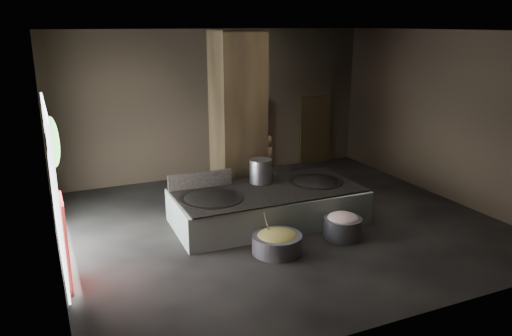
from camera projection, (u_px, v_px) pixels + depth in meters
name	position (u px, v px, depth m)	size (l,w,h in m)	color
floor	(280.00, 224.00, 12.12)	(10.00, 9.00, 0.10)	black
ceiling	(282.00, 28.00, 10.83)	(10.00, 9.00, 0.10)	black
back_wall	(215.00, 104.00, 15.46)	(10.00, 0.10, 4.50)	black
front_wall	(418.00, 190.00, 7.49)	(10.00, 0.10, 4.50)	black
left_wall	(44.00, 155.00, 9.49)	(0.10, 9.00, 4.50)	black
right_wall	(448.00, 116.00, 13.45)	(0.10, 9.00, 4.50)	black
pillar	(238.00, 119.00, 13.02)	(1.20, 1.20, 4.50)	black
hearth_platform	(268.00, 206.00, 12.07)	(4.53, 2.17, 0.79)	silver
platform_cap	(268.00, 190.00, 11.95)	(4.43, 2.13, 0.03)	black
wok_left	(212.00, 201.00, 11.36)	(1.43, 1.43, 0.39)	black
wok_left_rim	(212.00, 199.00, 11.34)	(1.46, 1.46, 0.05)	black
wok_right	(316.00, 185.00, 12.55)	(1.33, 1.33, 0.37)	black
wok_right_rim	(316.00, 182.00, 12.53)	(1.36, 1.36, 0.05)	black
stock_pot	(260.00, 171.00, 12.37)	(0.55, 0.55, 0.59)	#93959A
splash_guard	(200.00, 180.00, 11.98)	(1.58, 0.06, 0.39)	black
cook	(265.00, 165.00, 13.82)	(0.63, 0.41, 1.73)	olive
veg_basin	(277.00, 243.00, 10.50)	(1.06, 1.06, 0.39)	slate
veg_fill	(277.00, 237.00, 10.45)	(0.87, 0.87, 0.27)	olive
ladle	(268.00, 226.00, 10.47)	(0.03, 0.03, 0.84)	#93959A
meat_basin	(342.00, 228.00, 11.21)	(0.85, 0.85, 0.47)	slate
meat_fill	(343.00, 219.00, 11.15)	(0.71, 0.71, 0.27)	tan
doorway_near	(251.00, 137.00, 16.17)	(1.18, 0.08, 2.38)	black
doorway_near_glow	(252.00, 140.00, 15.93)	(0.89, 0.04, 2.10)	#8C6647
doorway_far	(315.00, 131.00, 17.11)	(1.18, 0.08, 2.38)	black
doorway_far_glow	(320.00, 131.00, 17.31)	(0.86, 0.04, 2.04)	#8C6647
left_opening	(53.00, 183.00, 9.89)	(0.04, 4.20, 3.10)	white
pavilion_sliver	(66.00, 243.00, 8.99)	(0.05, 0.90, 1.70)	maroon
tree_silhouette	(53.00, 142.00, 10.73)	(0.28, 1.10, 1.10)	#194714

